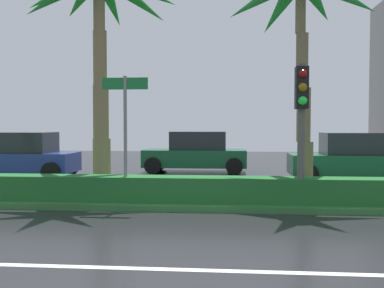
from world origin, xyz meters
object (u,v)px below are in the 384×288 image
(palm_tree_centre, at_px, (302,5))
(car_in_traffic_leading, at_px, (19,156))
(car_in_traffic_second, at_px, (196,153))
(car_in_traffic_third, at_px, (353,158))
(traffic_signal_median_right, at_px, (302,108))
(palm_tree_centre_left, at_px, (99,4))
(street_name_sign, at_px, (125,121))

(palm_tree_centre, xyz_separation_m, car_in_traffic_leading, (-9.72, 4.26, -4.24))
(car_in_traffic_second, relative_size, car_in_traffic_third, 1.00)
(palm_tree_centre, bearing_deg, traffic_signal_median_right, -97.76)
(palm_tree_centre_left, xyz_separation_m, street_name_sign, (1.04, -1.45, -3.17))
(palm_tree_centre_left, height_order, car_in_traffic_leading, palm_tree_centre_left)
(traffic_signal_median_right, relative_size, car_in_traffic_second, 0.75)
(palm_tree_centre_left, relative_size, car_in_traffic_third, 1.49)
(street_name_sign, distance_m, car_in_traffic_second, 8.45)
(street_name_sign, xyz_separation_m, car_in_traffic_leading, (-5.41, 5.62, -1.25))
(car_in_traffic_leading, bearing_deg, car_in_traffic_third, -179.97)
(palm_tree_centre, distance_m, car_in_traffic_leading, 11.43)
(palm_tree_centre_left, relative_size, palm_tree_centre, 1.04)
(car_in_traffic_leading, relative_size, car_in_traffic_second, 1.00)
(traffic_signal_median_right, distance_m, street_name_sign, 4.12)
(palm_tree_centre_left, height_order, traffic_signal_median_right, palm_tree_centre_left)
(palm_tree_centre_left, height_order, car_in_traffic_second, palm_tree_centre_left)
(palm_tree_centre, xyz_separation_m, car_in_traffic_third, (2.48, 4.26, -4.24))
(palm_tree_centre, relative_size, street_name_sign, 2.05)
(palm_tree_centre, bearing_deg, palm_tree_centre_left, 179.16)
(car_in_traffic_second, height_order, car_in_traffic_third, same)
(palm_tree_centre_left, xyz_separation_m, palm_tree_centre, (5.35, -0.08, -0.18))
(street_name_sign, bearing_deg, car_in_traffic_leading, 133.88)
(car_in_traffic_second, bearing_deg, traffic_signal_median_right, 110.05)
(traffic_signal_median_right, bearing_deg, street_name_sign, 178.47)
(car_in_traffic_third, bearing_deg, traffic_signal_median_right, 64.92)
(palm_tree_centre_left, bearing_deg, palm_tree_centre, -0.84)
(traffic_signal_median_right, bearing_deg, car_in_traffic_leading, 148.94)
(car_in_traffic_leading, bearing_deg, palm_tree_centre, 156.36)
(palm_tree_centre, bearing_deg, car_in_traffic_second, 115.26)
(car_in_traffic_second, bearing_deg, palm_tree_centre, 115.26)
(palm_tree_centre, height_order, street_name_sign, palm_tree_centre)
(palm_tree_centre, xyz_separation_m, street_name_sign, (-4.31, -1.37, -2.99))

